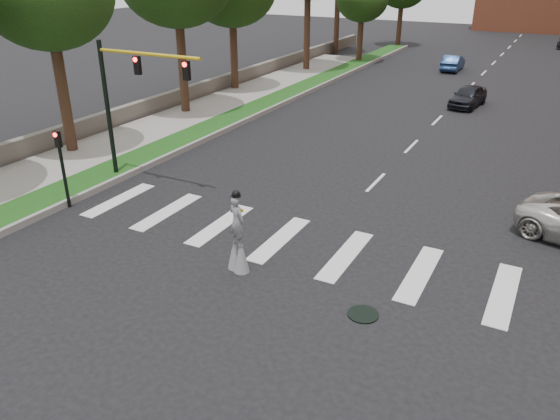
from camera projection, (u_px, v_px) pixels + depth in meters
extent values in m
plane|color=black|center=(299.00, 260.00, 18.53)|extent=(160.00, 160.00, 0.00)
cube|color=#164413|center=(277.00, 99.00, 39.43)|extent=(2.00, 60.00, 0.25)
cube|color=gray|center=(290.00, 100.00, 38.98)|extent=(0.20, 60.00, 0.28)
cube|color=gray|center=(155.00, 128.00, 32.67)|extent=(4.00, 60.00, 0.18)
cube|color=#5E5950|center=(228.00, 81.00, 43.19)|extent=(0.50, 56.00, 1.10)
cylinder|color=black|center=(363.00, 314.00, 15.65)|extent=(0.90, 0.90, 0.04)
cylinder|color=black|center=(108.00, 112.00, 24.31)|extent=(0.20, 0.20, 6.20)
cylinder|color=gold|center=(148.00, 54.00, 22.08)|extent=(5.20, 0.14, 0.14)
cube|color=black|center=(137.00, 65.00, 22.54)|extent=(0.28, 0.18, 0.75)
cylinder|color=#FF0C0C|center=(135.00, 60.00, 22.36)|extent=(0.18, 0.06, 0.18)
cube|color=black|center=(186.00, 71.00, 21.48)|extent=(0.28, 0.18, 0.75)
cylinder|color=#FF0C0C|center=(184.00, 65.00, 21.30)|extent=(0.18, 0.06, 0.18)
cylinder|color=black|center=(64.00, 173.00, 21.87)|extent=(0.14, 0.14, 3.00)
cube|color=black|center=(58.00, 139.00, 21.28)|extent=(0.25, 0.16, 0.65)
cylinder|color=#FF0C0C|center=(55.00, 135.00, 21.12)|extent=(0.16, 0.05, 0.16)
cylinder|color=#352115|center=(241.00, 259.00, 17.66)|extent=(0.07, 0.07, 0.92)
cylinder|color=#352115|center=(235.00, 255.00, 17.88)|extent=(0.07, 0.07, 0.92)
cone|color=slate|center=(241.00, 256.00, 17.61)|extent=(0.52, 0.52, 1.15)
cone|color=slate|center=(235.00, 252.00, 17.83)|extent=(0.52, 0.52, 1.15)
imported|color=slate|center=(237.00, 221.00, 17.22)|extent=(0.73, 0.60, 1.71)
sphere|color=black|center=(236.00, 194.00, 16.84)|extent=(0.26, 0.26, 0.26)
cylinder|color=black|center=(236.00, 196.00, 16.86)|extent=(0.34, 0.34, 0.02)
cube|color=yellow|center=(240.00, 206.00, 17.11)|extent=(0.22, 0.05, 0.10)
imported|color=black|center=(468.00, 96.00, 37.61)|extent=(2.22, 4.41, 1.44)
imported|color=navy|center=(453.00, 63.00, 49.86)|extent=(1.51, 4.22, 1.39)
cylinder|color=#352115|center=(63.00, 93.00, 27.50)|extent=(0.56, 0.56, 6.31)
cylinder|color=#352115|center=(182.00, 62.00, 34.84)|extent=(0.56, 0.56, 6.60)
cylinder|color=#352115|center=(234.00, 52.00, 41.47)|extent=(0.56, 0.56, 5.79)
cylinder|color=#352115|center=(307.00, 29.00, 48.55)|extent=(0.56, 0.56, 7.39)
cylinder|color=#352115|center=(337.00, 19.00, 58.24)|extent=(0.56, 0.56, 7.02)
cylinder|color=#352115|center=(360.00, 38.00, 53.32)|extent=(0.56, 0.56, 4.62)
cylinder|color=#352115|center=(400.00, 23.00, 63.51)|extent=(0.56, 0.56, 5.11)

